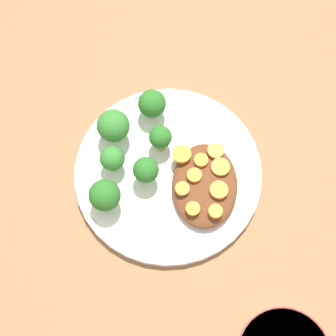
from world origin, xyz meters
name	(u,v)px	position (x,y,z in m)	size (l,w,h in m)	color
ground_plane	(168,175)	(0.00, 0.00, 0.00)	(4.00, 4.00, 0.00)	#8C603D
plate	(168,173)	(0.00, 0.00, 0.01)	(0.27, 0.27, 0.02)	white
stew_mound	(205,185)	(0.02, 0.05, 0.03)	(0.13, 0.09, 0.02)	brown
broccoli_floret_0	(113,126)	(-0.05, -0.08, 0.05)	(0.05, 0.05, 0.06)	#759E51
broccoli_floret_1	(105,196)	(0.05, -0.08, 0.05)	(0.04, 0.04, 0.06)	#759E51
broccoli_floret_2	(160,138)	(-0.04, -0.01, 0.04)	(0.03, 0.03, 0.05)	#7FA85B
broccoli_floret_3	(146,170)	(0.01, -0.03, 0.05)	(0.04, 0.04, 0.05)	#7FA85B
broccoli_floret_4	(112,159)	(-0.01, -0.08, 0.05)	(0.04, 0.04, 0.05)	#759E51
broccoli_floret_5	(152,104)	(-0.09, -0.03, 0.05)	(0.04, 0.04, 0.05)	#759E51
carrot_slice_0	(182,189)	(0.03, 0.02, 0.04)	(0.02, 0.02, 0.01)	orange
carrot_slice_1	(219,190)	(0.03, 0.07, 0.04)	(0.03, 0.03, 0.01)	orange
carrot_slice_2	(193,208)	(0.06, 0.04, 0.04)	(0.02, 0.02, 0.00)	orange
carrot_slice_3	(201,160)	(-0.01, 0.05, 0.04)	(0.02, 0.02, 0.01)	orange
carrot_slice_4	(220,169)	(0.00, 0.07, 0.04)	(0.03, 0.03, 0.00)	orange
carrot_slice_5	(182,154)	(-0.02, 0.02, 0.04)	(0.03, 0.03, 0.01)	orange
carrot_slice_6	(215,211)	(0.07, 0.07, 0.04)	(0.02, 0.02, 0.01)	orange
carrot_slice_7	(216,151)	(-0.02, 0.07, 0.04)	(0.02, 0.02, 0.01)	orange
carrot_slice_8	(194,175)	(0.01, 0.04, 0.04)	(0.02, 0.02, 0.01)	orange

